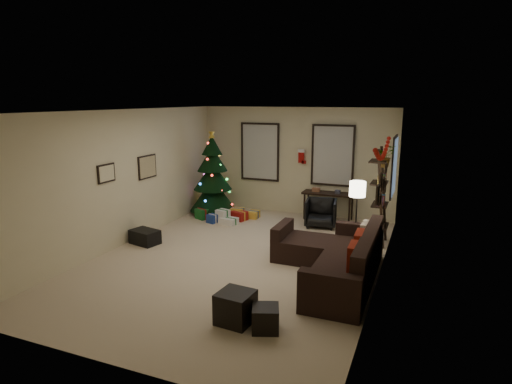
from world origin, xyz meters
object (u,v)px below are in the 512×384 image
bookshelf (381,198)px  desk (328,196)px  sofa (337,260)px  christmas_tree (213,179)px  desk_chair (321,213)px

bookshelf → desk: bearing=134.5°
sofa → christmas_tree: bearing=144.0°
christmas_tree → desk: bearing=12.0°
bookshelf → desk_chair: bearing=152.0°
christmas_tree → desk: 2.92m
christmas_tree → bookshelf: bearing=-10.6°
sofa → desk_chair: bearing=109.2°
christmas_tree → desk_chair: 2.88m
christmas_tree → bookshelf: (4.20, -0.78, 0.05)m
christmas_tree → desk: (2.84, 0.60, -0.31)m
christmas_tree → sofa: christmas_tree is taller
sofa → desk_chair: size_ratio=4.13×
desk → desk_chair: bearing=-91.8°
desk → bookshelf: (1.36, -1.39, 0.36)m
bookshelf → christmas_tree: bearing=169.4°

